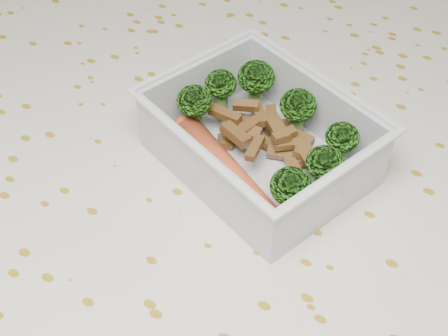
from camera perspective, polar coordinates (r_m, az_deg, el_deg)
The scene contains 6 objects.
dining_table at distance 0.57m, azimuth 0.43°, elevation -7.50°, with size 1.40×0.90×0.75m.
tablecloth at distance 0.53m, azimuth 0.46°, elevation -4.26°, with size 1.46×0.96×0.19m.
lunch_container at distance 0.50m, azimuth 3.28°, elevation 2.04°, with size 0.20×0.18×0.06m.
broccoli_florets at distance 0.50m, azimuth 4.42°, elevation 4.20°, with size 0.15×0.13×0.05m.
meat_pile at distance 0.51m, azimuth 3.74°, elevation 2.90°, with size 0.11×0.08×0.03m.
sausage at distance 0.48m, azimuth 0.35°, elevation -0.55°, with size 0.14×0.08×0.02m.
Camera 1 is at (0.17, -0.28, 1.13)m, focal length 50.00 mm.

